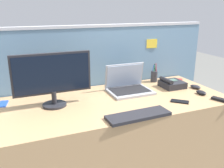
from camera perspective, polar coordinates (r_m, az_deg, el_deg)
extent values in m
cube|color=tan|center=(2.13, 0.52, -12.95)|extent=(1.84, 0.82, 0.73)
cube|color=#6084A3|center=(2.40, -3.63, -2.33)|extent=(2.28, 0.06, 1.26)
cube|color=#B7BAC1|center=(2.26, -3.95, 13.21)|extent=(2.28, 0.07, 0.02)
cube|color=#66ADD1|center=(2.45, 4.83, 2.83)|extent=(0.11, 0.01, 0.09)
cube|color=yellow|center=(2.49, 9.17, 9.19)|extent=(0.11, 0.01, 0.09)
cylinder|color=#232328|center=(1.91, -13.09, -4.67)|extent=(0.18, 0.18, 0.02)
cylinder|color=#232328|center=(1.89, -13.21, -3.07)|extent=(0.04, 0.04, 0.10)
cube|color=#232328|center=(1.84, -13.67, 2.40)|extent=(0.57, 0.03, 0.30)
cube|color=black|center=(1.83, -13.59, 2.28)|extent=(0.54, 0.01, 0.27)
cube|color=#9EA0A8|center=(2.14, 4.20, -1.75)|extent=(0.36, 0.28, 0.02)
cube|color=black|center=(2.14, 4.09, -1.39)|extent=(0.32, 0.21, 0.00)
cube|color=#9EA0A8|center=(2.21, 2.85, 2.06)|extent=(0.36, 0.05, 0.21)
cube|color=#9EB2D1|center=(2.20, 2.95, 1.97)|extent=(0.34, 0.04, 0.19)
cube|color=#232328|center=(2.34, 13.72, -0.05)|extent=(0.19, 0.19, 0.06)
cube|color=#4C6B5B|center=(2.36, 13.92, 0.88)|extent=(0.06, 0.07, 0.01)
cylinder|color=#232328|center=(2.28, 12.42, 0.86)|extent=(0.04, 0.17, 0.04)
cube|color=#232328|center=(1.69, 6.10, -7.22)|extent=(0.45, 0.16, 0.02)
ellipsoid|color=black|center=(2.22, 19.89, -1.86)|extent=(0.07, 0.10, 0.03)
ellipsoid|color=#232328|center=(2.36, 18.69, -0.60)|extent=(0.09, 0.11, 0.03)
cylinder|color=#333338|center=(2.47, 9.67, 1.74)|extent=(0.07, 0.07, 0.11)
cylinder|color=black|center=(2.46, 9.92, 3.04)|extent=(0.02, 0.03, 0.14)
cylinder|color=red|center=(2.45, 10.15, 3.06)|extent=(0.02, 0.01, 0.14)
cylinder|color=#238438|center=(2.44, 9.64, 2.88)|extent=(0.01, 0.01, 0.13)
cylinder|color=blue|center=(2.45, 9.38, 2.91)|extent=(0.02, 0.01, 0.13)
cube|color=#B22323|center=(2.55, 15.19, 0.76)|extent=(0.13, 0.14, 0.01)
cube|color=black|center=(2.00, 15.37, -3.91)|extent=(0.14, 0.14, 0.01)
cube|color=blue|center=(2.06, -23.84, -4.23)|extent=(0.08, 0.14, 0.01)
cube|color=black|center=(2.12, 24.16, -3.43)|extent=(0.11, 0.17, 0.02)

